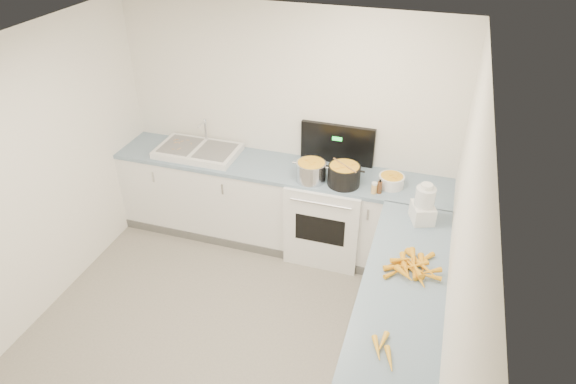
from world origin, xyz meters
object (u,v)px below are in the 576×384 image
(steel_pot, at_px, (311,172))
(food_processor, at_px, (424,205))
(sink, at_px, (198,151))
(extract_bottle, at_px, (380,187))
(spice_jar, at_px, (374,189))
(mixing_bowl, at_px, (391,181))
(stove, at_px, (328,214))
(black_pot, at_px, (344,176))

(steel_pot, distance_m, food_processor, 1.16)
(sink, distance_m, food_processor, 2.45)
(extract_bottle, relative_size, spice_jar, 1.25)
(spice_jar, bearing_deg, extract_bottle, 21.22)
(mixing_bowl, bearing_deg, steel_pot, -170.75)
(sink, height_order, mixing_bowl, sink)
(sink, relative_size, food_processor, 2.34)
(stove, bearing_deg, spice_jar, -22.07)
(sink, height_order, food_processor, food_processor)
(sink, relative_size, spice_jar, 9.00)
(mixing_bowl, relative_size, food_processor, 0.67)
(stove, height_order, mixing_bowl, stove)
(stove, distance_m, spice_jar, 0.72)
(food_processor, bearing_deg, stove, 151.76)
(black_pot, height_order, mixing_bowl, black_pot)
(black_pot, relative_size, extract_bottle, 2.62)
(sink, distance_m, black_pot, 1.62)
(extract_bottle, distance_m, food_processor, 0.55)
(sink, height_order, black_pot, sink)
(steel_pot, height_order, extract_bottle, steel_pot)
(black_pot, distance_m, extract_bottle, 0.36)
(stove, distance_m, extract_bottle, 0.76)
(sink, xyz_separation_m, spice_jar, (1.92, -0.21, 0.01))
(black_pot, bearing_deg, steel_pot, -176.96)
(stove, height_order, black_pot, stove)
(stove, distance_m, mixing_bowl, 0.80)
(sink, xyz_separation_m, mixing_bowl, (2.06, -0.03, 0.02))
(steel_pot, bearing_deg, stove, 42.54)
(stove, xyz_separation_m, mixing_bowl, (0.61, -0.02, 0.52))
(sink, height_order, extract_bottle, sink)
(black_pot, bearing_deg, food_processor, -26.14)
(stove, bearing_deg, sink, 179.38)
(steel_pot, bearing_deg, black_pot, 3.04)
(mixing_bowl, distance_m, extract_bottle, 0.18)
(mixing_bowl, xyz_separation_m, extract_bottle, (-0.09, -0.16, 0.00))
(extract_bottle, xyz_separation_m, food_processor, (0.42, -0.33, 0.10))
(black_pot, bearing_deg, extract_bottle, -7.72)
(extract_bottle, bearing_deg, sink, 174.52)
(black_pot, relative_size, mixing_bowl, 1.28)
(extract_bottle, bearing_deg, steel_pot, 177.39)
(black_pot, relative_size, spice_jar, 3.27)
(food_processor, bearing_deg, sink, 167.70)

